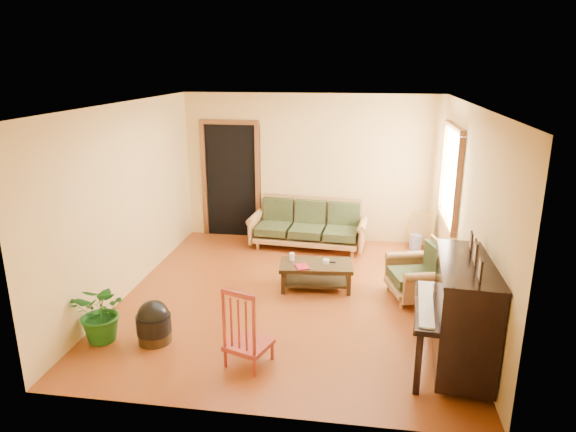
% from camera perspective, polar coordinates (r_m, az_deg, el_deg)
% --- Properties ---
extents(floor, '(5.00, 5.00, 0.00)m').
position_cam_1_polar(floor, '(7.15, 0.22, -8.95)').
color(floor, '#61270C').
rests_on(floor, ground).
extents(doorway, '(1.08, 0.16, 2.05)m').
position_cam_1_polar(doorway, '(9.41, -6.35, 3.87)').
color(doorway, black).
rests_on(doorway, floor).
extents(window, '(0.12, 1.36, 1.46)m').
position_cam_1_polar(window, '(7.95, 17.66, 4.32)').
color(window, white).
rests_on(window, right_wall).
extents(sofa, '(2.02, 0.98, 0.84)m').
position_cam_1_polar(sofa, '(8.83, 2.19, -0.96)').
color(sofa, olive).
rests_on(sofa, floor).
extents(coffee_table, '(1.07, 0.65, 0.37)m').
position_cam_1_polar(coffee_table, '(7.36, 3.11, -6.64)').
color(coffee_table, black).
rests_on(coffee_table, floor).
extents(armchair, '(0.95, 0.98, 0.80)m').
position_cam_1_polar(armchair, '(7.17, 14.02, -5.93)').
color(armchair, olive).
rests_on(armchair, floor).
extents(piano, '(0.90, 1.41, 1.19)m').
position_cam_1_polar(piano, '(5.67, 18.96, -10.49)').
color(piano, black).
rests_on(piano, floor).
extents(footstool, '(0.49, 0.49, 0.38)m').
position_cam_1_polar(footstool, '(6.21, -14.66, -11.81)').
color(footstool, black).
rests_on(footstool, floor).
extents(red_chair, '(0.55, 0.58, 0.90)m').
position_cam_1_polar(red_chair, '(5.52, -4.43, -12.01)').
color(red_chair, maroon).
rests_on(red_chair, floor).
extents(leaning_frame, '(0.47, 0.25, 0.61)m').
position_cam_1_polar(leaning_frame, '(9.29, 14.56, -1.35)').
color(leaning_frame, gold).
rests_on(leaning_frame, floor).
extents(ceramic_crock, '(0.27, 0.27, 0.26)m').
position_cam_1_polar(ceramic_crock, '(9.10, 13.98, -2.84)').
color(ceramic_crock, '#384AA8').
rests_on(ceramic_crock, floor).
extents(potted_plant, '(0.67, 0.59, 0.73)m').
position_cam_1_polar(potted_plant, '(6.33, -19.91, -9.99)').
color(potted_plant, '#185117').
rests_on(potted_plant, floor).
extents(book, '(0.24, 0.27, 0.02)m').
position_cam_1_polar(book, '(7.12, 0.94, -5.74)').
color(book, maroon).
rests_on(book, coffee_table).
extents(candle, '(0.07, 0.07, 0.11)m').
position_cam_1_polar(candle, '(7.37, 0.43, -4.55)').
color(candle, white).
rests_on(candle, coffee_table).
extents(glass_jar, '(0.11, 0.11, 0.06)m').
position_cam_1_polar(glass_jar, '(7.29, 4.26, -5.06)').
color(glass_jar, white).
rests_on(glass_jar, coffee_table).
extents(remote, '(0.14, 0.04, 0.01)m').
position_cam_1_polar(remote, '(7.34, 4.79, -5.12)').
color(remote, black).
rests_on(remote, coffee_table).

